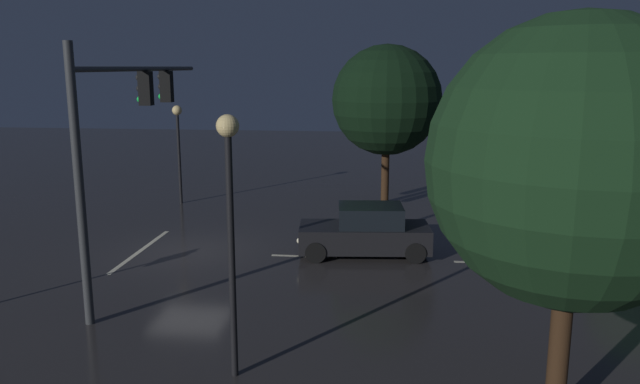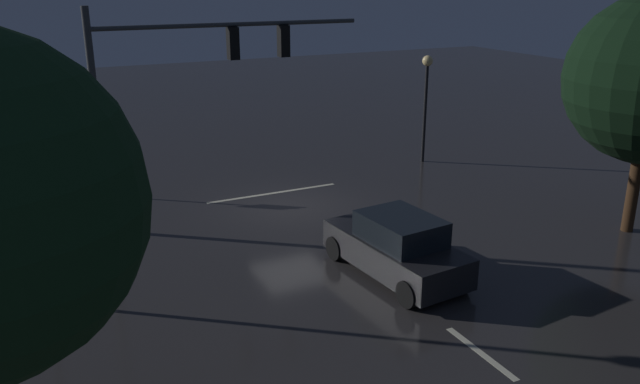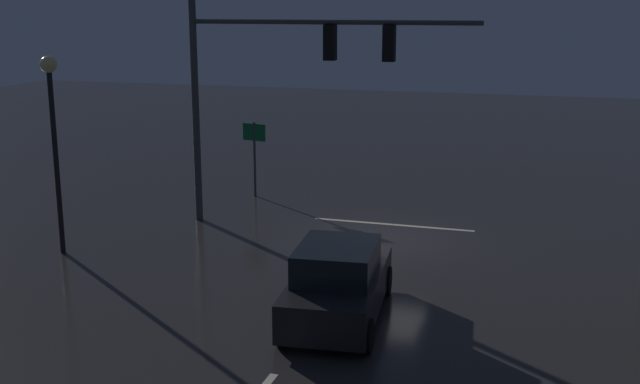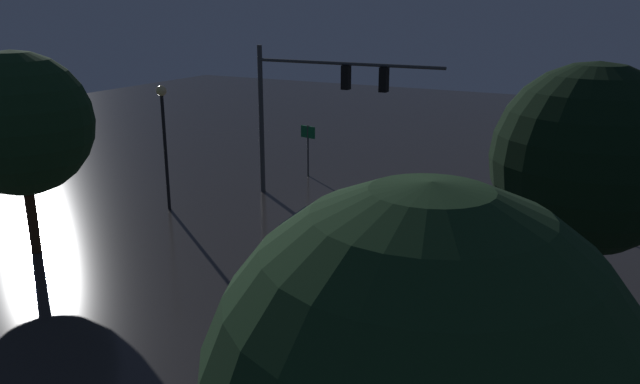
% 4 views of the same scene
% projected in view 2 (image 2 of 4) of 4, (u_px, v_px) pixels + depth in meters
% --- Properties ---
extents(ground_plane, '(80.00, 80.00, 0.00)m').
position_uv_depth(ground_plane, '(291.00, 207.00, 22.02)').
color(ground_plane, '#2D2B2B').
extents(traffic_signal_assembly, '(8.67, 0.47, 6.77)m').
position_uv_depth(traffic_signal_assembly, '(187.00, 72.00, 19.58)').
color(traffic_signal_assembly, '#383A3D').
rests_on(traffic_signal_assembly, ground_plane).
extents(lane_dash_far, '(0.16, 2.20, 0.01)m').
position_uv_depth(lane_dash_far, '(346.00, 249.00, 18.61)').
color(lane_dash_far, beige).
rests_on(lane_dash_far, ground_plane).
extents(lane_dash_mid, '(0.16, 2.20, 0.01)m').
position_uv_depth(lane_dash_mid, '(481.00, 353.00, 13.51)').
color(lane_dash_mid, beige).
rests_on(lane_dash_mid, ground_plane).
extents(stop_bar, '(5.00, 0.16, 0.01)m').
position_uv_depth(stop_bar, '(273.00, 193.00, 23.44)').
color(stop_bar, beige).
rests_on(stop_bar, ground_plane).
extents(car_approaching, '(2.26, 4.50, 1.70)m').
position_uv_depth(car_approaching, '(396.00, 247.00, 16.81)').
color(car_approaching, black).
rests_on(car_approaching, ground_plane).
extents(street_lamp_left_kerb, '(0.44, 0.44, 4.49)m').
position_uv_depth(street_lamp_left_kerb, '(426.00, 87.00, 26.45)').
color(street_lamp_left_kerb, black).
rests_on(street_lamp_left_kerb, ground_plane).
extents(street_lamp_right_kerb, '(0.44, 0.44, 5.32)m').
position_uv_depth(street_lamp_right_kerb, '(25.00, 157.00, 14.31)').
color(street_lamp_right_kerb, black).
rests_on(street_lamp_right_kerb, ground_plane).
extents(route_sign, '(0.89, 0.25, 2.65)m').
position_uv_depth(route_sign, '(104.00, 145.00, 22.48)').
color(route_sign, '#383A3D').
rests_on(route_sign, ground_plane).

